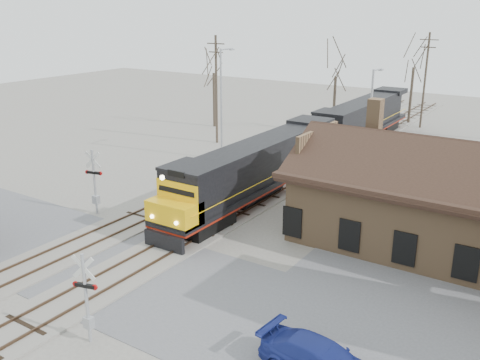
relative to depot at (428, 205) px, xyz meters
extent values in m
plane|color=gray|center=(-11.99, -12.00, -2.41)|extent=(140.00, 140.00, 0.00)
cube|color=#59595E|center=(-11.99, -12.00, -2.39)|extent=(60.00, 9.00, 0.03)
cube|color=gray|center=(-11.99, 3.00, -2.35)|extent=(3.40, 90.00, 0.12)
cube|color=#473323|center=(-12.71, 3.00, -2.24)|extent=(0.08, 90.00, 0.14)
cube|color=#473323|center=(-11.27, 3.00, -2.24)|extent=(0.08, 90.00, 0.14)
cube|color=gray|center=(-16.49, 3.00, -2.35)|extent=(3.40, 90.00, 0.12)
cube|color=#473323|center=(-17.21, 3.00, -2.24)|extent=(0.08, 90.00, 0.14)
cube|color=#473323|center=(-15.77, 3.00, -2.24)|extent=(0.08, 90.00, 0.14)
cube|color=olive|center=(0.01, 0.00, -0.41)|extent=(14.00, 8.00, 4.00)
cube|color=black|center=(0.01, 0.00, 1.69)|extent=(15.20, 9.20, 0.30)
cube|color=black|center=(0.01, -2.30, 2.69)|extent=(15.00, 4.71, 2.66)
cube|color=black|center=(0.01, 2.30, 2.69)|extent=(15.00, 4.71, 2.66)
cube|color=olive|center=(-3.99, 1.50, 4.39)|extent=(0.80, 0.80, 2.20)
cube|color=black|center=(-11.99, -5.41, -1.87)|extent=(2.46, 3.93, 0.98)
cube|color=black|center=(-11.99, 7.37, -1.87)|extent=(2.46, 3.93, 0.98)
cube|color=black|center=(-11.99, 0.98, -1.08)|extent=(2.95, 19.66, 0.34)
cube|color=maroon|center=(-11.99, 0.98, -1.30)|extent=(2.97, 19.66, 0.12)
cube|color=black|center=(-11.99, 2.21, 0.44)|extent=(2.56, 14.26, 2.75)
cube|color=black|center=(-11.99, -6.30, 0.44)|extent=(2.95, 2.75, 2.75)
cube|color=yellow|center=(-11.99, -7.97, -0.39)|extent=(2.95, 1.77, 1.38)
cube|color=black|center=(-11.99, -8.95, -1.87)|extent=(2.75, 0.25, 0.98)
cylinder|color=#FFF2CC|center=(-11.99, -8.87, 1.92)|extent=(0.28, 0.10, 0.28)
cube|color=black|center=(-11.99, 14.75, -1.87)|extent=(2.46, 3.93, 0.98)
cube|color=black|center=(-11.99, 27.54, -1.87)|extent=(2.46, 3.93, 0.98)
cube|color=black|center=(-11.99, 21.14, -1.08)|extent=(2.95, 19.66, 0.34)
cube|color=maroon|center=(-11.99, 21.14, -1.30)|extent=(2.97, 19.66, 0.12)
cube|color=black|center=(-11.99, 22.37, 0.44)|extent=(2.56, 14.26, 2.75)
cube|color=black|center=(-11.99, 13.87, 0.44)|extent=(2.95, 2.75, 2.75)
cube|color=black|center=(-11.99, 12.20, -0.39)|extent=(2.95, 1.77, 1.38)
cube|color=black|center=(-11.99, 11.21, -1.87)|extent=(2.75, 0.25, 0.98)
cylinder|color=#A5A8AD|center=(-8.88, -17.17, -0.42)|extent=(0.14, 0.14, 3.97)
cube|color=silver|center=(-8.88, -17.17, 0.97)|extent=(1.01, 0.30, 1.04)
cube|color=silver|center=(-8.88, -17.17, 0.97)|extent=(1.01, 0.30, 1.04)
cube|color=black|center=(-8.88, -17.17, 0.17)|extent=(0.90, 0.37, 0.15)
cylinder|color=#B20C0C|center=(-9.31, -17.29, 0.17)|extent=(0.25, 0.14, 0.24)
cylinder|color=#B20C0C|center=(-8.45, -17.06, 0.17)|extent=(0.25, 0.14, 0.24)
cube|color=#A5A8AD|center=(-8.88, -17.17, -1.51)|extent=(0.40, 0.30, 0.50)
cylinder|color=#A5A8AD|center=(-19.52, -7.07, -0.21)|extent=(0.15, 0.15, 4.39)
cube|color=silver|center=(-19.52, -7.07, 1.32)|extent=(1.12, 0.34, 1.15)
cube|color=silver|center=(-19.52, -7.07, 1.32)|extent=(1.12, 0.34, 1.15)
cube|color=black|center=(-19.52, -7.07, 0.45)|extent=(0.99, 0.41, 0.16)
cylinder|color=#B20C0C|center=(-19.04, -6.94, 0.45)|extent=(0.28, 0.15, 0.26)
cylinder|color=#B20C0C|center=(-20.00, -7.20, 0.45)|extent=(0.28, 0.15, 0.26)
cube|color=#A5A8AD|center=(-19.52, -7.07, -1.42)|extent=(0.44, 0.33, 0.55)
cylinder|color=#A5A8AD|center=(-20.25, 8.43, 2.47)|extent=(0.18, 0.18, 9.75)
cylinder|color=#A5A8AD|center=(-20.25, 9.33, 7.24)|extent=(0.12, 1.80, 0.12)
cube|color=#A5A8AD|center=(-20.25, 10.13, 7.14)|extent=(0.25, 0.50, 0.12)
cylinder|color=#A5A8AD|center=(-7.25, 9.92, 1.92)|extent=(0.18, 0.18, 8.66)
cylinder|color=#A5A8AD|center=(-7.25, 10.82, 6.15)|extent=(0.12, 1.80, 0.12)
cube|color=#A5A8AD|center=(-7.25, 11.62, 6.05)|extent=(0.25, 0.50, 0.12)
cylinder|color=#382D23|center=(-24.20, 13.20, 2.87)|extent=(0.24, 0.24, 10.55)
cube|color=#382D23|center=(-24.20, 13.20, 7.35)|extent=(2.00, 0.10, 0.10)
cube|color=#382D23|center=(-24.20, 13.20, 6.55)|extent=(1.60, 0.10, 0.10)
cylinder|color=#382D23|center=(-8.94, 31.62, 2.85)|extent=(0.24, 0.24, 10.51)
cube|color=#382D23|center=(-8.94, 31.62, 7.30)|extent=(2.00, 0.10, 0.10)
cube|color=#382D23|center=(-8.94, 31.62, 6.50)|extent=(1.60, 0.10, 0.10)
cylinder|color=#382D23|center=(-28.95, 19.35, 0.62)|extent=(0.32, 0.32, 6.06)
cylinder|color=#382D23|center=(-16.37, 24.14, 0.61)|extent=(0.32, 0.32, 6.03)
cylinder|color=#382D23|center=(-10.73, 33.12, 0.85)|extent=(0.32, 0.32, 6.51)
camera|label=1|loc=(6.65, -29.59, 10.76)|focal=40.00mm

